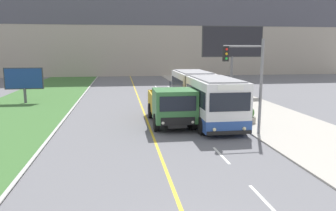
{
  "coord_description": "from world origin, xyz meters",
  "views": [
    {
      "loc": [
        -1.72,
        -6.02,
        4.79
      ],
      "look_at": [
        1.1,
        13.28,
        1.4
      ],
      "focal_mm": 35.0,
      "sensor_mm": 36.0,
      "label": 1
    }
  ],
  "objects_px": {
    "city_bus": "(202,96)",
    "car_distant": "(179,90)",
    "dump_truck": "(172,107)",
    "billboard_small": "(24,79)",
    "billboard_large": "(232,43)",
    "traffic_light_mast": "(250,74)",
    "planter_round_near": "(248,116)",
    "planter_round_second": "(225,104)"
  },
  "relations": [
    {
      "from": "car_distant",
      "to": "billboard_large",
      "type": "bearing_deg",
      "value": -5.97
    },
    {
      "from": "city_bus",
      "to": "traffic_light_mast",
      "type": "height_order",
      "value": "traffic_light_mast"
    },
    {
      "from": "car_distant",
      "to": "planter_round_near",
      "type": "xyz_separation_m",
      "value": [
        2.21,
        -12.94,
        -0.14
      ]
    },
    {
      "from": "traffic_light_mast",
      "to": "billboard_large",
      "type": "distance_m",
      "value": 15.78
    },
    {
      "from": "car_distant",
      "to": "billboard_small",
      "type": "height_order",
      "value": "billboard_small"
    },
    {
      "from": "dump_truck",
      "to": "planter_round_near",
      "type": "bearing_deg",
      "value": -1.08
    },
    {
      "from": "traffic_light_mast",
      "to": "dump_truck",
      "type": "bearing_deg",
      "value": 143.65
    },
    {
      "from": "billboard_small",
      "to": "planter_round_second",
      "type": "xyz_separation_m",
      "value": [
        16.43,
        -6.04,
        -1.6
      ]
    },
    {
      "from": "traffic_light_mast",
      "to": "city_bus",
      "type": "bearing_deg",
      "value": 103.8
    },
    {
      "from": "city_bus",
      "to": "dump_truck",
      "type": "xyz_separation_m",
      "value": [
        -2.53,
        -2.38,
        -0.32
      ]
    },
    {
      "from": "dump_truck",
      "to": "billboard_large",
      "type": "relative_size",
      "value": 0.92
    },
    {
      "from": "billboard_large",
      "to": "planter_round_second",
      "type": "relative_size",
      "value": 6.8
    },
    {
      "from": "traffic_light_mast",
      "to": "billboard_large",
      "type": "xyz_separation_m",
      "value": [
        4.25,
        15.08,
        1.89
      ]
    },
    {
      "from": "billboard_large",
      "to": "planter_round_near",
      "type": "relative_size",
      "value": 6.51
    },
    {
      "from": "planter_round_near",
      "to": "planter_round_second",
      "type": "height_order",
      "value": "planter_round_near"
    },
    {
      "from": "city_bus",
      "to": "billboard_large",
      "type": "height_order",
      "value": "billboard_large"
    },
    {
      "from": "city_bus",
      "to": "dump_truck",
      "type": "relative_size",
      "value": 1.84
    },
    {
      "from": "city_bus",
      "to": "dump_truck",
      "type": "bearing_deg",
      "value": -136.76
    },
    {
      "from": "city_bus",
      "to": "car_distant",
      "type": "bearing_deg",
      "value": 88.98
    },
    {
      "from": "traffic_light_mast",
      "to": "billboard_small",
      "type": "xyz_separation_m",
      "value": [
        -15.36,
        13.32,
        -1.28
      ]
    },
    {
      "from": "billboard_small",
      "to": "car_distant",
      "type": "bearing_deg",
      "value": 9.23
    },
    {
      "from": "billboard_small",
      "to": "dump_truck",
      "type": "bearing_deg",
      "value": -42.33
    },
    {
      "from": "planter_round_near",
      "to": "planter_round_second",
      "type": "bearing_deg",
      "value": 90.59
    },
    {
      "from": "planter_round_second",
      "to": "planter_round_near",
      "type": "bearing_deg",
      "value": -89.41
    },
    {
      "from": "traffic_light_mast",
      "to": "billboard_small",
      "type": "bearing_deg",
      "value": 139.05
    },
    {
      "from": "billboard_large",
      "to": "planter_round_second",
      "type": "height_order",
      "value": "billboard_large"
    },
    {
      "from": "traffic_light_mast",
      "to": "planter_round_second",
      "type": "height_order",
      "value": "traffic_light_mast"
    },
    {
      "from": "city_bus",
      "to": "traffic_light_mast",
      "type": "relative_size",
      "value": 2.23
    },
    {
      "from": "traffic_light_mast",
      "to": "planter_round_near",
      "type": "distance_m",
      "value": 4.1
    },
    {
      "from": "billboard_large",
      "to": "planter_round_near",
      "type": "height_order",
      "value": "billboard_large"
    },
    {
      "from": "billboard_large",
      "to": "billboard_small",
      "type": "distance_m",
      "value": 19.94
    },
    {
      "from": "city_bus",
      "to": "traffic_light_mast",
      "type": "bearing_deg",
      "value": -76.2
    },
    {
      "from": "billboard_small",
      "to": "planter_round_near",
      "type": "xyz_separation_m",
      "value": [
        16.48,
        -10.62,
        -1.58
      ]
    },
    {
      "from": "billboard_small",
      "to": "planter_round_near",
      "type": "bearing_deg",
      "value": -32.8
    },
    {
      "from": "car_distant",
      "to": "traffic_light_mast",
      "type": "height_order",
      "value": "traffic_light_mast"
    },
    {
      "from": "dump_truck",
      "to": "billboard_small",
      "type": "relative_size",
      "value": 1.96
    },
    {
      "from": "car_distant",
      "to": "billboard_large",
      "type": "height_order",
      "value": "billboard_large"
    },
    {
      "from": "billboard_small",
      "to": "billboard_large",
      "type": "bearing_deg",
      "value": 5.13
    },
    {
      "from": "traffic_light_mast",
      "to": "planter_round_second",
      "type": "xyz_separation_m",
      "value": [
        1.07,
        7.28,
        -2.88
      ]
    },
    {
      "from": "billboard_small",
      "to": "planter_round_near",
      "type": "height_order",
      "value": "billboard_small"
    },
    {
      "from": "planter_round_near",
      "to": "dump_truck",
      "type": "bearing_deg",
      "value": 178.92
    },
    {
      "from": "car_distant",
      "to": "billboard_small",
      "type": "bearing_deg",
      "value": -170.77
    }
  ]
}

